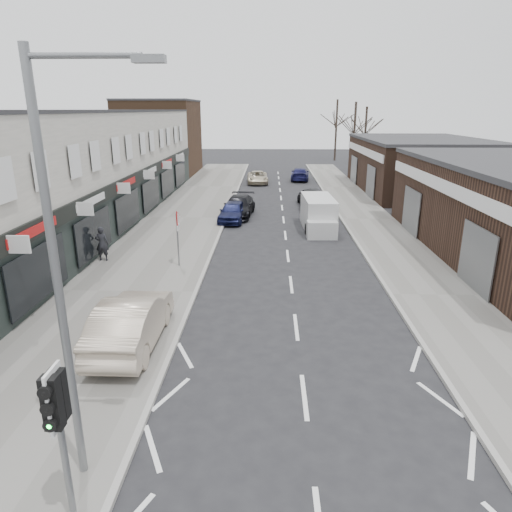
# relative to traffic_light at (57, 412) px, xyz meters

# --- Properties ---
(ground) EXTENTS (160.00, 160.00, 0.00)m
(ground) POSITION_rel_traffic_light_xyz_m (4.40, 2.02, -2.41)
(ground) COLOR black
(ground) RESTS_ON ground
(pavement_left) EXTENTS (5.50, 64.00, 0.12)m
(pavement_left) POSITION_rel_traffic_light_xyz_m (-2.35, 24.02, -2.35)
(pavement_left) COLOR slate
(pavement_left) RESTS_ON ground
(pavement_right) EXTENTS (3.50, 64.00, 0.12)m
(pavement_right) POSITION_rel_traffic_light_xyz_m (10.15, 24.02, -2.35)
(pavement_right) COLOR slate
(pavement_right) RESTS_ON ground
(shop_terrace_left) EXTENTS (8.00, 41.00, 7.10)m
(shop_terrace_left) POSITION_rel_traffic_light_xyz_m (-9.10, 21.52, 1.14)
(shop_terrace_left) COLOR beige
(shop_terrace_left) RESTS_ON ground
(brick_block_far) EXTENTS (8.00, 10.00, 8.00)m
(brick_block_far) POSITION_rel_traffic_light_xyz_m (-9.10, 47.02, 1.59)
(brick_block_far) COLOR #48301F
(brick_block_far) RESTS_ON ground
(right_unit_far) EXTENTS (10.00, 16.00, 4.50)m
(right_unit_far) POSITION_rel_traffic_light_xyz_m (16.90, 36.02, -0.16)
(right_unit_far) COLOR #342117
(right_unit_far) RESTS_ON ground
(tree_far_a) EXTENTS (3.60, 3.60, 8.00)m
(tree_far_a) POSITION_rel_traffic_light_xyz_m (13.40, 50.02, -2.41)
(tree_far_a) COLOR #382D26
(tree_far_a) RESTS_ON ground
(tree_far_b) EXTENTS (3.60, 3.60, 7.50)m
(tree_far_b) POSITION_rel_traffic_light_xyz_m (15.90, 56.02, -2.41)
(tree_far_b) COLOR #382D26
(tree_far_b) RESTS_ON ground
(tree_far_c) EXTENTS (3.60, 3.60, 8.50)m
(tree_far_c) POSITION_rel_traffic_light_xyz_m (12.90, 62.02, -2.41)
(tree_far_c) COLOR #382D26
(tree_far_c) RESTS_ON ground
(traffic_light) EXTENTS (0.28, 0.60, 3.10)m
(traffic_light) POSITION_rel_traffic_light_xyz_m (0.00, 0.00, 0.00)
(traffic_light) COLOR slate
(traffic_light) RESTS_ON pavement_left
(street_lamp) EXTENTS (2.23, 0.22, 8.00)m
(street_lamp) POSITION_rel_traffic_light_xyz_m (-0.13, 1.22, 2.20)
(street_lamp) COLOR slate
(street_lamp) RESTS_ON pavement_left
(warning_sign) EXTENTS (0.12, 0.80, 2.70)m
(warning_sign) POSITION_rel_traffic_light_xyz_m (-0.76, 14.02, -0.21)
(warning_sign) COLOR slate
(warning_sign) RESTS_ON pavement_left
(white_van) EXTENTS (1.94, 5.11, 1.97)m
(white_van) POSITION_rel_traffic_light_xyz_m (6.48, 21.67, -1.49)
(white_van) COLOR silver
(white_van) RESTS_ON ground
(sedan_on_pavement) EXTENTS (1.65, 4.73, 1.56)m
(sedan_on_pavement) POSITION_rel_traffic_light_xyz_m (-0.80, 6.47, -1.52)
(sedan_on_pavement) COLOR #BBAA95
(sedan_on_pavement) RESTS_ON pavement_left
(pedestrian) EXTENTS (0.64, 0.44, 1.69)m
(pedestrian) POSITION_rel_traffic_light_xyz_m (-4.63, 14.66, -1.45)
(pedestrian) COLOR black
(pedestrian) RESTS_ON pavement_left
(parked_car_left_a) EXTENTS (1.96, 4.06, 1.34)m
(parked_car_left_a) POSITION_rel_traffic_light_xyz_m (1.00, 23.50, -1.75)
(parked_car_left_a) COLOR #14183F
(parked_car_left_a) RESTS_ON ground
(parked_car_left_b) EXTENTS (2.35, 4.91, 1.38)m
(parked_car_left_b) POSITION_rel_traffic_light_xyz_m (1.28, 25.10, -1.72)
(parked_car_left_b) COLOR black
(parked_car_left_b) RESTS_ON ground
(parked_car_left_c) EXTENTS (2.23, 4.48, 1.22)m
(parked_car_left_c) POSITION_rel_traffic_light_xyz_m (2.20, 39.94, -1.81)
(parked_car_left_c) COLOR #BCB096
(parked_car_left_c) RESTS_ON ground
(parked_car_right_a) EXTENTS (1.42, 3.96, 1.30)m
(parked_car_right_a) POSITION_rel_traffic_light_xyz_m (6.60, 27.20, -1.76)
(parked_car_right_a) COLOR silver
(parked_car_right_a) RESTS_ON ground
(parked_car_right_b) EXTENTS (1.95, 4.31, 1.43)m
(parked_car_right_b) POSITION_rel_traffic_light_xyz_m (6.60, 28.73, -1.70)
(parked_car_right_b) COLOR black
(parked_car_right_b) RESTS_ON ground
(parked_car_right_c) EXTENTS (2.18, 4.61, 1.30)m
(parked_car_right_c) POSITION_rel_traffic_light_xyz_m (6.60, 42.20, -1.76)
(parked_car_right_c) COLOR #151542
(parked_car_right_c) RESTS_ON ground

